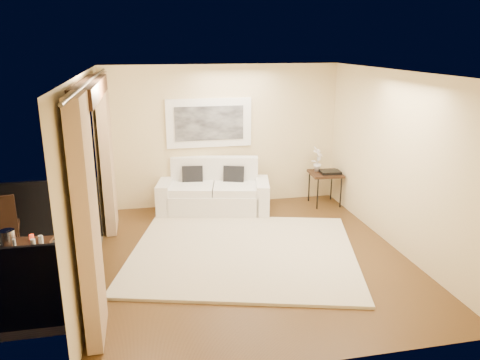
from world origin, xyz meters
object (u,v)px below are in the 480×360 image
object	(u,v)px
sofa	(214,193)
ice_bucket	(8,238)
orchid	(317,159)
balcony_chair_far	(2,222)
bistro_table	(25,252)
side_table	(325,175)

from	to	relation	value
sofa	ice_bucket	world-z (taller)	sofa
sofa	ice_bucket	bearing A→B (deg)	-127.48
orchid	balcony_chair_far	world-z (taller)	orchid
sofa	balcony_chair_far	bearing A→B (deg)	-144.91
bistro_table	ice_bucket	distance (m)	0.26
orchid	balcony_chair_far	bearing A→B (deg)	-164.85
side_table	orchid	bearing A→B (deg)	134.71
side_table	orchid	distance (m)	0.35
side_table	orchid	world-z (taller)	orchid
balcony_chair_far	side_table	bearing A→B (deg)	-177.54
bistro_table	balcony_chair_far	size ratio (longest dim) A/B	0.67
ice_bucket	bistro_table	bearing A→B (deg)	-15.60
sofa	orchid	xyz separation A→B (m)	(2.06, 0.04, 0.54)
bistro_table	ice_bucket	xyz separation A→B (m)	(-0.18, 0.05, 0.18)
balcony_chair_far	sofa	bearing A→B (deg)	-167.98
ice_bucket	balcony_chair_far	bearing A→B (deg)	108.94
ice_bucket	side_table	bearing A→B (deg)	25.33
side_table	orchid	xyz separation A→B (m)	(-0.13, 0.13, 0.30)
side_table	ice_bucket	xyz separation A→B (m)	(-5.14, -2.43, 0.18)
sofa	bistro_table	size ratio (longest dim) A/B	3.24
side_table	bistro_table	size ratio (longest dim) A/B	0.96
bistro_table	orchid	bearing A→B (deg)	28.44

